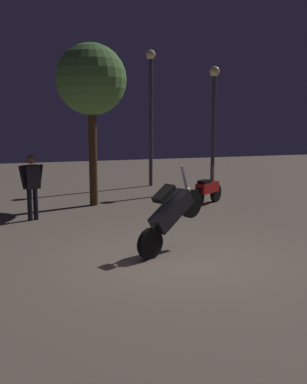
{
  "coord_description": "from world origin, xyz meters",
  "views": [
    {
      "loc": [
        -2.85,
        -6.84,
        2.43
      ],
      "look_at": [
        0.05,
        1.4,
        1.0
      ],
      "focal_mm": 39.96,
      "sensor_mm": 36.0,
      "label": 1
    }
  ],
  "objects": [
    {
      "name": "ground_plane",
      "position": [
        0.0,
        0.0,
        0.0
      ],
      "size": [
        40.0,
        40.0,
        0.0
      ],
      "primitive_type": "plane",
      "color": "#756656"
    },
    {
      "name": "motorcycle_black_foreground",
      "position": [
        0.04,
        0.39,
        0.74
      ],
      "size": [
        1.54,
        0.8,
        1.63
      ],
      "rotation": [
        0.0,
        0.0,
        0.44
      ],
      "color": "black",
      "rests_on": "ground_plane"
    },
    {
      "name": "motorcycle_red_parked_left",
      "position": [
        2.82,
        4.45,
        0.44
      ],
      "size": [
        1.41,
        1.04,
        1.11
      ],
      "rotation": [
        0.0,
        0.0,
        0.62
      ],
      "color": "black",
      "rests_on": "ground_plane"
    },
    {
      "name": "person_rider_beside",
      "position": [
        -2.22,
        4.05,
        0.98
      ],
      "size": [
        0.64,
        0.36,
        1.64
      ],
      "rotation": [
        0.0,
        0.0,
        5.13
      ],
      "color": "black",
      "rests_on": "ground_plane"
    },
    {
      "name": "streetlamp_near",
      "position": [
        2.48,
        8.62,
        3.22
      ],
      "size": [
        0.36,
        0.36,
        5.08
      ],
      "color": "#38383D",
      "rests_on": "ground_plane"
    },
    {
      "name": "streetlamp_far",
      "position": [
        4.29,
        7.0,
        2.83
      ],
      "size": [
        0.36,
        0.36,
        4.37
      ],
      "color": "#38383D",
      "rests_on": "ground_plane"
    },
    {
      "name": "tree_left_bg",
      "position": [
        -0.38,
        5.5,
        3.59
      ],
      "size": [
        2.01,
        2.01,
        4.64
      ],
      "color": "#4C331E",
      "rests_on": "ground_plane"
    }
  ]
}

